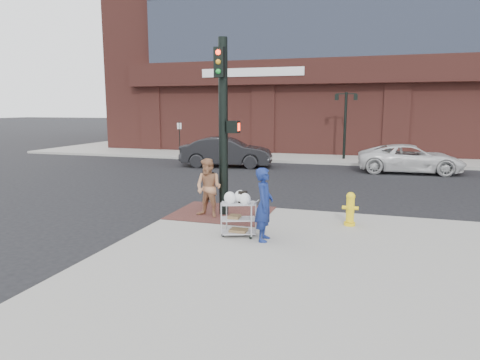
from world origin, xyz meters
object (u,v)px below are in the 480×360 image
(woman_blue, at_px, (264,204))
(pedestrian_tan, at_px, (209,188))
(minivan_white, at_px, (410,159))
(traffic_signal_pole, at_px, (224,122))
(fire_hydrant, at_px, (350,208))
(sedan_dark, at_px, (226,152))
(lamp_post, at_px, (345,118))
(utility_cart, at_px, (239,216))

(woman_blue, distance_m, pedestrian_tan, 2.65)
(woman_blue, relative_size, minivan_white, 0.34)
(traffic_signal_pole, height_order, fire_hydrant, traffic_signal_pole)
(sedan_dark, xyz_separation_m, minivan_white, (9.54, 0.66, -0.11))
(fire_hydrant, bearing_deg, pedestrian_tan, -176.61)
(minivan_white, relative_size, fire_hydrant, 5.64)
(lamp_post, height_order, pedestrian_tan, lamp_post)
(minivan_white, bearing_deg, fire_hydrant, 165.37)
(traffic_signal_pole, bearing_deg, woman_blue, -50.54)
(woman_blue, relative_size, utility_cart, 1.55)
(lamp_post, xyz_separation_m, sedan_dark, (-6.06, -4.49, -1.80))
(woman_blue, bearing_deg, pedestrian_tan, 46.29)
(sedan_dark, xyz_separation_m, utility_cart, (4.62, -12.66, -0.16))
(pedestrian_tan, relative_size, sedan_dark, 0.34)
(woman_blue, height_order, pedestrian_tan, woman_blue)
(traffic_signal_pole, bearing_deg, minivan_white, 62.41)
(pedestrian_tan, bearing_deg, lamp_post, 91.91)
(sedan_dark, bearing_deg, traffic_signal_pole, -170.41)
(traffic_signal_pole, xyz_separation_m, sedan_dark, (-3.58, 10.74, -2.01))
(traffic_signal_pole, relative_size, utility_cart, 4.48)
(sedan_dark, bearing_deg, lamp_post, -62.34)
(lamp_post, xyz_separation_m, minivan_white, (3.48, -3.84, -1.91))
(woman_blue, height_order, sedan_dark, woman_blue)
(traffic_signal_pole, relative_size, fire_hydrant, 5.55)
(lamp_post, bearing_deg, minivan_white, -47.80)
(lamp_post, xyz_separation_m, fire_hydrant, (1.10, -15.38, -2.01))
(lamp_post, xyz_separation_m, utility_cart, (-1.44, -17.15, -1.96))
(woman_blue, distance_m, fire_hydrant, 2.71)
(sedan_dark, distance_m, minivan_white, 9.56)
(lamp_post, xyz_separation_m, traffic_signal_pole, (-2.48, -15.23, 0.21))
(minivan_white, bearing_deg, woman_blue, 159.51)
(woman_blue, relative_size, pedestrian_tan, 1.03)
(traffic_signal_pole, distance_m, minivan_white, 13.03)
(lamp_post, bearing_deg, utility_cart, -94.80)
(sedan_dark, relative_size, fire_hydrant, 5.53)
(pedestrian_tan, xyz_separation_m, fire_hydrant, (3.91, 0.23, -0.38))
(lamp_post, bearing_deg, traffic_signal_pole, -99.24)
(woman_blue, relative_size, fire_hydrant, 1.92)
(minivan_white, bearing_deg, lamp_post, 39.22)
(woman_blue, bearing_deg, utility_cart, 73.28)
(lamp_post, relative_size, fire_hydrant, 4.44)
(traffic_signal_pole, bearing_deg, pedestrian_tan, -131.10)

